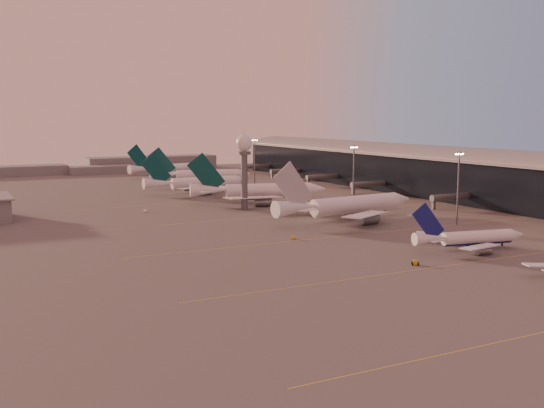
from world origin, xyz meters
name	(u,v)px	position (x,y,z in m)	size (l,w,h in m)	color
ground	(446,279)	(0.00, 0.00, 0.00)	(700.00, 700.00, 0.00)	#4D4B4B
taxiway_markings	(396,230)	(30.00, 56.00, 0.01)	(180.00, 185.25, 0.02)	gold
terminal	(459,175)	(107.88, 110.09, 10.52)	(57.00, 362.00, 23.04)	black
radar_tower	(244,157)	(5.00, 120.00, 20.95)	(6.40, 6.40, 31.10)	#52555A
mast_b	(458,185)	(55.00, 55.00, 13.74)	(3.60, 0.56, 25.00)	#52555A
mast_c	(354,173)	(50.00, 110.00, 13.74)	(3.60, 0.56, 25.00)	#52555A
mast_d	(255,160)	(48.00, 200.00, 13.74)	(3.60, 0.56, 25.00)	#52555A
distant_horizon	(115,165)	(2.62, 325.14, 3.89)	(165.00, 37.50, 9.00)	slate
narrowbody_mid	(470,240)	(28.27, 21.67, 2.79)	(34.99, 27.68, 13.79)	white
widebody_white	(347,209)	(27.48, 80.85, 3.80)	(62.32, 49.70, 21.94)	white
greentail_a	(259,194)	(19.43, 135.94, 3.84)	(58.43, 46.55, 21.74)	white
greentail_b	(198,185)	(9.03, 182.93, 3.49)	(54.36, 43.93, 19.76)	white
greentail_c	(201,177)	(25.14, 220.39, 3.60)	(55.32, 44.18, 20.40)	white
greentail_d	(171,171)	(23.84, 269.18, 3.64)	(55.96, 44.72, 20.59)	white
gsv_tug_mid	(415,263)	(2.86, 14.14, 0.57)	(4.51, 4.09, 1.11)	gold
gsv_truck_b	(501,235)	(49.53, 30.34, 0.96)	(4.93, 3.37, 1.88)	silver
gsv_truck_c	(293,236)	(-7.50, 57.65, 1.06)	(4.75, 5.14, 2.09)	gold
gsv_catering_b	(410,212)	(50.84, 74.76, 1.99)	(5.28, 3.48, 3.99)	silver
gsv_tug_far	(273,212)	(10.86, 106.75, 0.48)	(3.38, 3.77, 0.92)	silver
gsv_truck_d	(145,209)	(-32.01, 131.48, 1.14)	(3.18, 5.84, 2.23)	silver
gsv_tug_hangar	(307,193)	(53.10, 152.82, 0.55)	(4.15, 3.05, 1.07)	#4F5153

